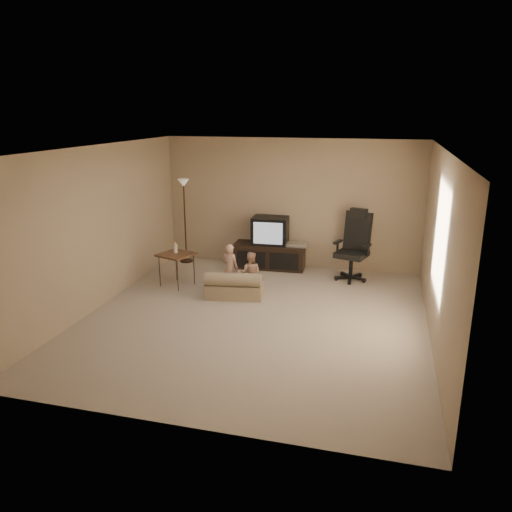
{
  "coord_description": "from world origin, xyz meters",
  "views": [
    {
      "loc": [
        1.78,
        -6.68,
        3.01
      ],
      "look_at": [
        -0.14,
        0.6,
        0.79
      ],
      "focal_mm": 35.0,
      "sensor_mm": 36.0,
      "label": 1
    }
  ],
  "objects": [
    {
      "name": "floor",
      "position": [
        0.0,
        0.0,
        0.0
      ],
      "size": [
        5.5,
        5.5,
        0.0
      ],
      "primitive_type": "plane",
      "color": "#BBA894",
      "rests_on": "ground"
    },
    {
      "name": "room_shell",
      "position": [
        0.0,
        0.0,
        1.52
      ],
      "size": [
        5.5,
        5.5,
        5.5
      ],
      "color": "silver",
      "rests_on": "floor"
    },
    {
      "name": "tv_stand",
      "position": [
        -0.34,
        2.49,
        0.42
      ],
      "size": [
        1.45,
        0.59,
        1.02
      ],
      "rotation": [
        0.0,
        0.0,
        0.05
      ],
      "color": "black",
      "rests_on": "floor"
    },
    {
      "name": "office_chair",
      "position": [
        1.27,
        2.22,
        0.46
      ],
      "size": [
        0.75,
        0.77,
        1.29
      ],
      "rotation": [
        0.0,
        0.0,
        -0.3
      ],
      "color": "black",
      "rests_on": "floor"
    },
    {
      "name": "side_table",
      "position": [
        -1.71,
        1.07,
        0.57
      ],
      "size": [
        0.68,
        0.68,
        0.8
      ],
      "rotation": [
        0.0,
        0.0,
        -0.33
      ],
      "color": "brown",
      "rests_on": "floor"
    },
    {
      "name": "floor_lamp",
      "position": [
        -2.11,
        2.46,
        1.24
      ],
      "size": [
        0.26,
        0.26,
        1.69
      ],
      "color": "#322016",
      "rests_on": "floor"
    },
    {
      "name": "child_sofa",
      "position": [
        -0.56,
        0.77,
        0.19
      ],
      "size": [
        1.01,
        0.67,
        0.46
      ],
      "rotation": [
        0.0,
        0.0,
        0.15
      ],
      "color": "gray",
      "rests_on": "floor"
    },
    {
      "name": "toddler_left",
      "position": [
        -0.7,
        1.03,
        0.42
      ],
      "size": [
        0.34,
        0.28,
        0.84
      ],
      "primitive_type": "imported",
      "rotation": [
        0.0,
        0.0,
        2.95
      ],
      "color": "#DCA489",
      "rests_on": "floor"
    },
    {
      "name": "toddler_right",
      "position": [
        -0.33,
        0.98,
        0.37
      ],
      "size": [
        0.37,
        0.21,
        0.74
      ],
      "primitive_type": "imported",
      "rotation": [
        0.0,
        0.0,
        3.17
      ],
      "color": "#DCA489",
      "rests_on": "floor"
    }
  ]
}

